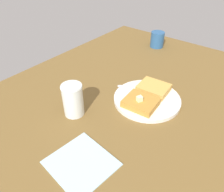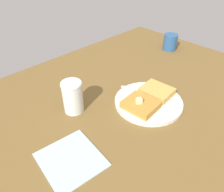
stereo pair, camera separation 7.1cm
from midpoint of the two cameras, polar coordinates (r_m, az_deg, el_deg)
The scene contains 9 objects.
table_surface at distance 75.90cm, azimuth 10.25°, elevation -3.52°, with size 115.67×115.67×2.48cm, color brown.
plate at distance 76.32cm, azimuth 6.51°, elevation -0.89°, with size 23.14×23.14×1.36cm.
toast_slice_left at distance 71.72cm, azimuth 4.71°, elevation -1.83°, with size 8.84×10.40×2.31cm, color #BB8133.
toast_slice_middle at distance 79.01cm, azimuth 8.31°, elevation 1.95°, with size 8.84×10.40×2.31cm, color gold.
butter_pat_primary at distance 69.99cm, azimuth 4.34°, elevation -0.83°, with size 1.72×1.55×1.72cm, color #F0E9B4.
fork at distance 81.45cm, azimuth 5.36°, elevation 2.54°, with size 11.13×13.38×0.36cm.
syrup_jar at distance 70.06cm, azimuth -12.99°, elevation -1.47°, with size 6.70×6.70×10.76cm.
napkin at distance 59.02cm, azimuth -11.65°, elevation -17.01°, with size 14.54×15.58×0.30cm, color silver.
coffee_mug at distance 116.27cm, azimuth 10.03°, elevation 14.32°, with size 9.30×6.71×7.68cm.
Camera 1 is at (-55.47, -22.16, 49.48)cm, focal length 35.00 mm.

